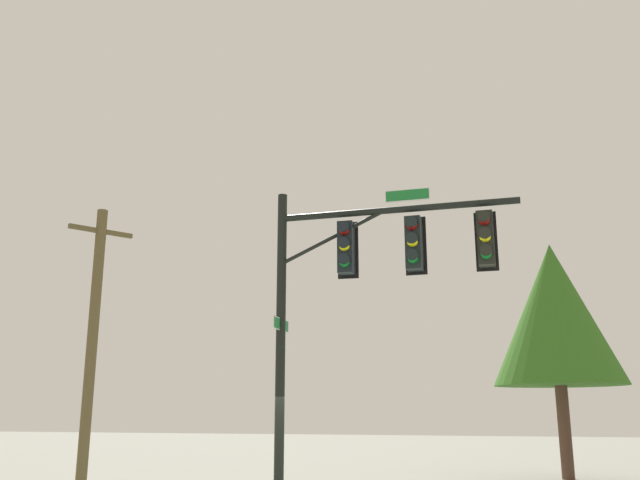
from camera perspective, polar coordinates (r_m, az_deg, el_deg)
signal_pole_assembly at (r=14.15m, az=4.23°, el=-2.96°), size 5.17×0.94×6.82m
utility_pole at (r=19.44m, az=-18.36°, el=-8.17°), size 1.09×1.57×7.67m
tree_near at (r=26.25m, az=18.87°, el=-5.80°), size 4.59×4.59×8.22m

